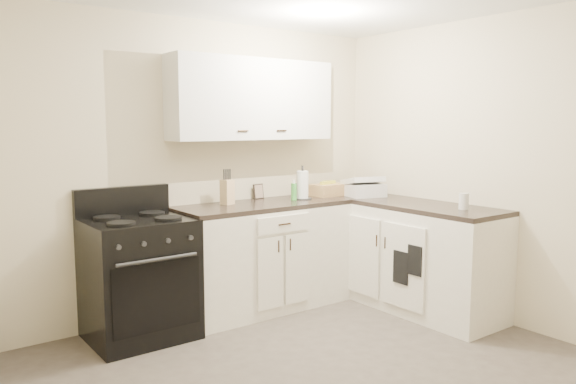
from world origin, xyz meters
TOP-DOWN VIEW (x-y plane):
  - floor at (0.00, 0.00)m, footprint 3.60×3.60m
  - wall_back at (0.00, 1.80)m, footprint 3.60×0.00m
  - wall_right at (1.80, 0.00)m, footprint 0.00×3.60m
  - wall_left at (-1.80, 0.00)m, footprint 0.00×3.60m
  - base_cabinets_back at (0.43, 1.50)m, footprint 1.55×0.60m
  - base_cabinets_right at (1.50, 0.85)m, footprint 0.60×1.90m
  - countertop_back at (0.43, 1.50)m, footprint 1.55×0.60m
  - countertop_right at (1.50, 0.85)m, footprint 0.60×1.90m
  - upper_cabinets at (0.43, 1.65)m, footprint 1.55×0.30m
  - stove at (-0.72, 1.48)m, footprint 0.76×0.65m
  - knife_block at (0.14, 1.62)m, footprint 0.12×0.11m
  - paper_towel at (0.86, 1.50)m, footprint 0.12×0.12m
  - soap_bottle at (0.76, 1.49)m, footprint 0.05×0.05m
  - picture_frame at (0.55, 1.76)m, footprint 0.11×0.05m
  - wicker_basket at (1.23, 1.55)m, footprint 0.33×0.22m
  - countertop_grill at (1.47, 1.31)m, footprint 0.40×0.39m
  - glass_jar at (1.53, 0.23)m, footprint 0.10×0.10m
  - oven_mitt_near at (1.18, 0.42)m, footprint 0.02×0.14m
  - oven_mitt_far at (1.18, 0.56)m, footprint 0.02×0.16m

SIDE VIEW (x-z plane):
  - floor at x=0.00m, z-range 0.00..0.00m
  - oven_mitt_far at x=1.18m, z-range 0.30..0.58m
  - base_cabinets_back at x=0.43m, z-range 0.00..0.90m
  - base_cabinets_right at x=1.50m, z-range 0.00..0.90m
  - stove at x=-0.72m, z-range 0.00..0.92m
  - oven_mitt_near at x=1.18m, z-range 0.41..0.65m
  - countertop_back at x=0.43m, z-range 0.90..0.94m
  - countertop_right at x=1.50m, z-range 0.90..0.94m
  - wicker_basket at x=1.23m, z-range 0.94..1.05m
  - countertop_grill at x=1.47m, z-range 0.94..1.06m
  - glass_jar at x=1.53m, z-range 0.94..1.07m
  - picture_frame at x=0.55m, z-range 0.94..1.08m
  - soap_bottle at x=0.76m, z-range 0.94..1.09m
  - knife_block at x=0.14m, z-range 0.94..1.15m
  - paper_towel at x=0.86m, z-range 0.94..1.20m
  - wall_back at x=0.00m, z-range -0.55..3.05m
  - wall_right at x=1.80m, z-range -0.55..3.05m
  - wall_left at x=-1.80m, z-range -0.55..3.05m
  - upper_cabinets at x=0.43m, z-range 1.49..2.19m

